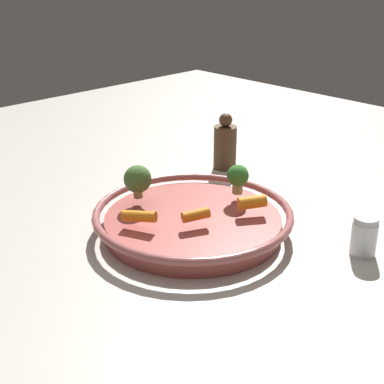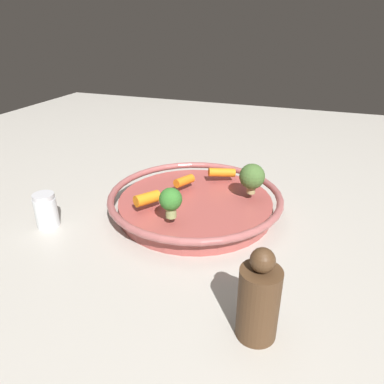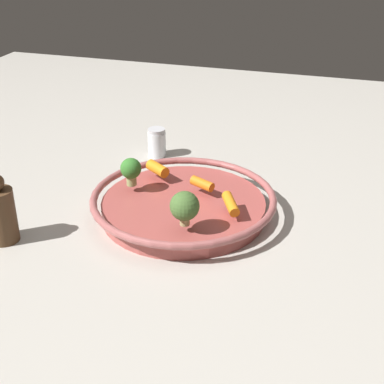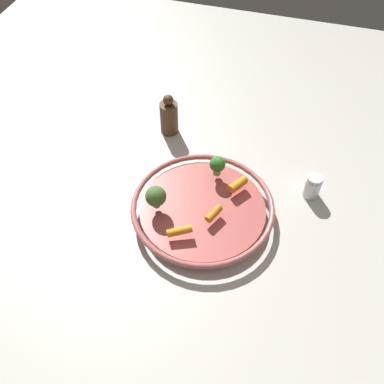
% 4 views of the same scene
% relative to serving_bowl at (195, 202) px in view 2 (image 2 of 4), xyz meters
% --- Properties ---
extents(ground_plane, '(1.94, 1.94, 0.00)m').
position_rel_serving_bowl_xyz_m(ground_plane, '(0.00, 0.00, -0.02)').
color(ground_plane, '#B7B2A8').
extents(serving_bowl, '(0.33, 0.33, 0.04)m').
position_rel_serving_bowl_xyz_m(serving_bowl, '(0.00, 0.00, 0.00)').
color(serving_bowl, '#A84C47').
rests_on(serving_bowl, ground_plane).
extents(baby_carrot_right, '(0.06, 0.04, 0.02)m').
position_rel_serving_bowl_xyz_m(baby_carrot_right, '(0.03, 0.09, 0.03)').
color(baby_carrot_right, orange).
rests_on(baby_carrot_right, serving_bowl).
extents(baby_carrot_center, '(0.03, 0.05, 0.02)m').
position_rel_serving_bowl_xyz_m(baby_carrot_center, '(-0.03, 0.03, 0.03)').
color(baby_carrot_center, orange).
rests_on(baby_carrot_center, serving_bowl).
extents(baby_carrot_back, '(0.04, 0.05, 0.02)m').
position_rel_serving_bowl_xyz_m(baby_carrot_back, '(-0.06, -0.07, 0.03)').
color(baby_carrot_back, orange).
rests_on(baby_carrot_back, serving_bowl).
extents(broccoli_floret_large, '(0.05, 0.05, 0.06)m').
position_rel_serving_bowl_xyz_m(broccoli_floret_large, '(0.10, 0.03, 0.05)').
color(broccoli_floret_large, tan).
rests_on(broccoli_floret_large, serving_bowl).
extents(broccoli_floret_small, '(0.04, 0.04, 0.05)m').
position_rel_serving_bowl_xyz_m(broccoli_floret_small, '(-0.01, -0.10, 0.05)').
color(broccoli_floret_small, '#98A866').
rests_on(broccoli_floret_small, serving_bowl).
extents(salt_shaker, '(0.04, 0.04, 0.06)m').
position_rel_serving_bowl_xyz_m(salt_shaker, '(-0.23, -0.14, 0.01)').
color(salt_shaker, silver).
rests_on(salt_shaker, ground_plane).
extents(pepper_mill, '(0.05, 0.05, 0.12)m').
position_rel_serving_bowl_xyz_m(pepper_mill, '(0.17, -0.26, 0.03)').
color(pepper_mill, '#4C331E').
rests_on(pepper_mill, ground_plane).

